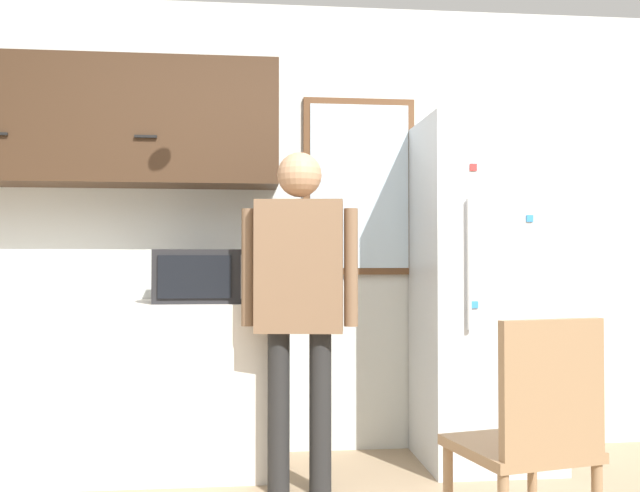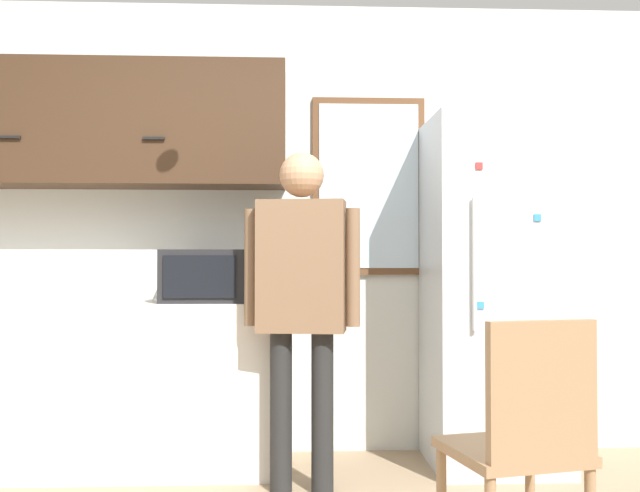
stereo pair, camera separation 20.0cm
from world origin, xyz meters
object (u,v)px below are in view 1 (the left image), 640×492
object	(u,v)px
person	(300,284)
chair	(533,432)
microwave	(206,276)
refrigerator	(483,291)

from	to	relation	value
person	chair	bearing A→B (deg)	-42.81
microwave	person	bearing A→B (deg)	-35.95
person	chair	size ratio (longest dim) A/B	1.80
refrigerator	chair	xyz separation A→B (m)	(-0.29, -1.39, -0.46)
refrigerator	microwave	bearing A→B (deg)	-177.81
chair	microwave	bearing A→B (deg)	-58.92
person	refrigerator	xyz separation A→B (m)	(1.08, 0.41, -0.06)
refrigerator	chair	bearing A→B (deg)	-101.91
microwave	refrigerator	world-z (taller)	refrigerator
microwave	chair	bearing A→B (deg)	-46.46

